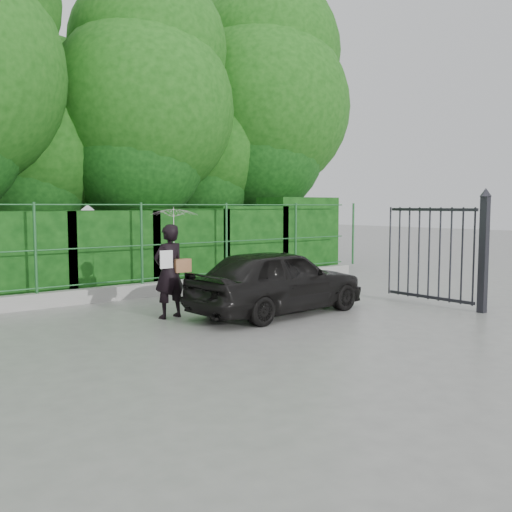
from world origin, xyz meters
TOP-DOWN VIEW (x-y plane):
  - ground at (0.00, 0.00)m, footprint 80.00×80.00m
  - kerb at (0.00, 4.50)m, footprint 14.00×0.25m
  - fence at (0.22, 4.50)m, footprint 14.13×0.06m
  - hedge at (0.07, 5.50)m, footprint 14.20×1.20m
  - trees at (1.14, 7.74)m, footprint 17.10×6.15m
  - gate at (4.60, -0.72)m, footprint 0.22×2.33m
  - woman at (-0.24, 2.06)m, footprint 0.90×0.85m
  - car at (1.48, 1.14)m, footprint 3.76×1.72m

SIDE VIEW (x-z plane):
  - ground at x=0.00m, z-range 0.00..0.00m
  - kerb at x=0.00m, z-range 0.00..0.30m
  - car at x=1.48m, z-range 0.00..1.25m
  - hedge at x=0.07m, z-range -0.12..2.15m
  - gate at x=4.60m, z-range 0.01..2.37m
  - fence at x=0.22m, z-range 0.30..2.10m
  - woman at x=-0.24m, z-range 0.28..2.28m
  - trees at x=1.14m, z-range 0.58..8.66m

